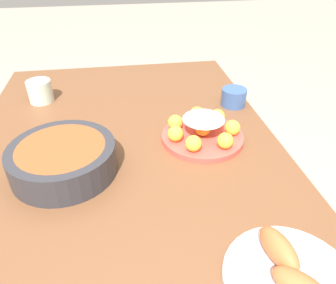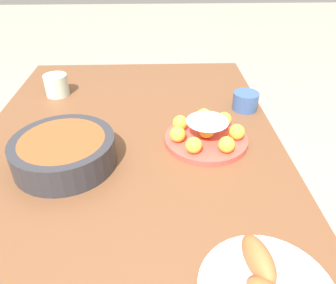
{
  "view_description": "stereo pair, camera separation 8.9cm",
  "coord_description": "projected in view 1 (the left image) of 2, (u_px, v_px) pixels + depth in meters",
  "views": [
    {
      "loc": [
        -0.68,
        0.0,
        1.29
      ],
      "look_at": [
        0.06,
        -0.11,
        0.79
      ],
      "focal_mm": 35.0,
      "sensor_mm": 36.0,
      "label": 1
    },
    {
      "loc": [
        -0.69,
        -0.09,
        1.29
      ],
      "look_at": [
        0.06,
        -0.11,
        0.79
      ],
      "focal_mm": 35.0,
      "sensor_mm": 36.0,
      "label": 2
    }
  ],
  "objects": [
    {
      "name": "cup_near",
      "position": [
        234.0,
        97.0,
        1.15
      ],
      "size": [
        0.09,
        0.09,
        0.06
      ],
      "color": "#38568E",
      "rests_on": "dining_table"
    },
    {
      "name": "cake_plate",
      "position": [
        203.0,
        131.0,
        0.97
      ],
      "size": [
        0.24,
        0.24,
        0.08
      ],
      "color": "#E04C42",
      "rests_on": "dining_table"
    },
    {
      "name": "serving_bowl",
      "position": [
        64.0,
        158.0,
        0.83
      ],
      "size": [
        0.27,
        0.27,
        0.08
      ],
      "color": "#2D2D33",
      "rests_on": "dining_table"
    },
    {
      "name": "seafood_platter",
      "position": [
        291.0,
        276.0,
        0.58
      ],
      "size": [
        0.24,
        0.24,
        0.07
      ],
      "color": "silver",
      "rests_on": "dining_table"
    },
    {
      "name": "dining_table",
      "position": [
        131.0,
        196.0,
        0.91
      ],
      "size": [
        1.52,
        0.9,
        0.75
      ],
      "color": "brown",
      "rests_on": "ground_plane"
    },
    {
      "name": "cup_far",
      "position": [
        40.0,
        91.0,
        1.17
      ],
      "size": [
        0.08,
        0.08,
        0.08
      ],
      "color": "beige",
      "rests_on": "dining_table"
    }
  ]
}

